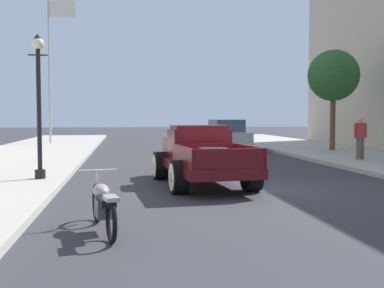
% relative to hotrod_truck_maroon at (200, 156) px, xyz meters
% --- Properties ---
extents(ground_plane, '(140.00, 140.00, 0.00)m').
position_rel_hotrod_truck_maroon_xyz_m(ground_plane, '(0.90, -1.25, -0.75)').
color(ground_plane, '#333338').
extents(hotrod_truck_maroon, '(2.45, 5.04, 1.58)m').
position_rel_hotrod_truck_maroon_xyz_m(hotrod_truck_maroon, '(0.00, 0.00, 0.00)').
color(hotrod_truck_maroon, '#510F14').
rests_on(hotrod_truck_maroon, ground).
extents(motorcycle_parked, '(0.68, 2.09, 0.93)m').
position_rel_hotrod_truck_maroon_xyz_m(motorcycle_parked, '(-2.36, -5.12, -0.31)').
color(motorcycle_parked, black).
rests_on(motorcycle_parked, ground).
extents(car_background_silver, '(2.03, 4.38, 1.65)m').
position_rel_hotrod_truck_maroon_xyz_m(car_background_silver, '(3.39, 12.23, 0.01)').
color(car_background_silver, '#B7B7BC').
rests_on(car_background_silver, ground).
extents(pedestrian_sidewalk_right, '(0.53, 0.22, 1.65)m').
position_rel_hotrod_truck_maroon_xyz_m(pedestrian_sidewalk_right, '(7.05, 4.60, 0.33)').
color(pedestrian_sidewalk_right, brown).
rests_on(pedestrian_sidewalk_right, sidewalk_right).
extents(street_lamp_near, '(0.50, 0.32, 3.85)m').
position_rel_hotrod_truck_maroon_xyz_m(street_lamp_near, '(-4.26, 0.48, 1.63)').
color(street_lamp_near, black).
rests_on(street_lamp_near, sidewalk_left).
extents(flagpole, '(1.74, 0.16, 9.16)m').
position_rel_hotrod_truck_maroon_xyz_m(flagpole, '(-6.37, 18.09, 5.02)').
color(flagpole, '#B2B2B7').
rests_on(flagpole, sidewalk_left).
extents(street_tree_second, '(2.51, 2.51, 4.94)m').
position_rel_hotrod_truck_maroon_xyz_m(street_tree_second, '(8.19, 9.55, 3.05)').
color(street_tree_second, brown).
rests_on(street_tree_second, sidewalk_right).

